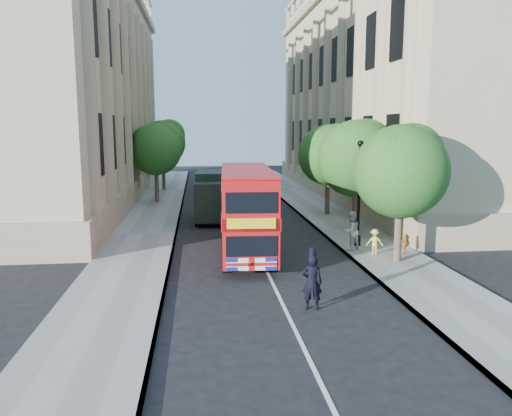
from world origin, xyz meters
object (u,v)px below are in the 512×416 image
object	(u,v)px
box_van	(214,197)
double_decker_bus	(246,208)
woman_pedestrian	(351,231)
police_constable	(312,282)
lamp_post	(359,198)

from	to	relation	value
box_van	double_decker_bus	bearing A→B (deg)	-78.71
box_van	woman_pedestrian	size ratio (longest dim) A/B	2.97
police_constable	woman_pedestrian	world-z (taller)	woman_pedestrian
police_constable	woman_pedestrian	bearing A→B (deg)	-106.36
double_decker_bus	box_van	distance (m)	8.70
double_decker_bus	woman_pedestrian	world-z (taller)	double_decker_bus
double_decker_bus	woman_pedestrian	size ratio (longest dim) A/B	4.64
lamp_post	woman_pedestrian	distance (m)	1.78
lamp_post	box_van	xyz separation A→B (m)	(-6.81, 8.06, -1.00)
lamp_post	police_constable	distance (m)	9.15
box_van	lamp_post	bearing A→B (deg)	-46.81
police_constable	box_van	bearing A→B (deg)	-70.73
lamp_post	woman_pedestrian	bearing A→B (deg)	-126.59
police_constable	woman_pedestrian	distance (m)	8.02
box_van	police_constable	distance (m)	16.29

